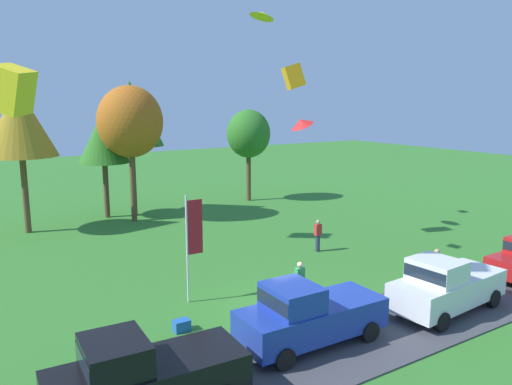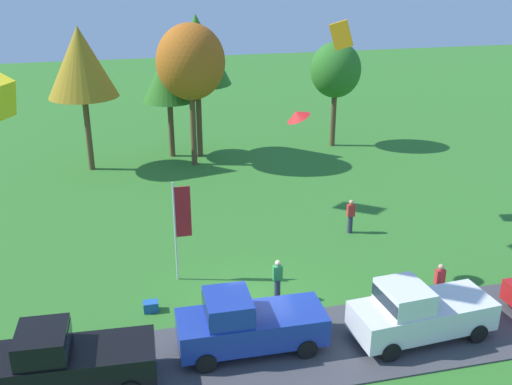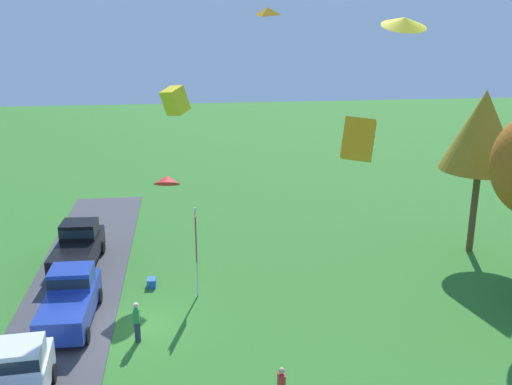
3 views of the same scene
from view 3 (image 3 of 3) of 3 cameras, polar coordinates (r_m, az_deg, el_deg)
name	(u,v)px [view 3 (image 3 of 3)]	position (r m, az deg, el deg)	size (l,w,h in m)	color
ground_plane	(130,329)	(26.03, -11.93, -12.60)	(120.00, 120.00, 0.00)	#337528
pavement_strip	(59,332)	(26.46, -18.27, -12.55)	(36.00, 4.40, 0.06)	#424247
car_pickup_mid_row	(78,246)	(31.96, -16.60, -4.92)	(5.09, 2.25, 2.14)	black
car_pickup_near_entrance	(70,298)	(26.65, -17.28, -9.59)	(5.03, 2.11, 2.14)	#1E389E
car_pickup_far_end	(15,385)	(21.81, -22.00, -16.61)	(5.13, 2.35, 2.14)	white
person_watching_sky	(137,322)	(24.69, -11.28, -11.97)	(0.36, 0.24, 1.71)	#2D334C
tree_center_back	(483,131)	(33.12, 20.78, 5.49)	(4.15, 4.15, 8.77)	brown
flag_banner	(196,243)	(26.85, -5.72, -4.81)	(0.71, 0.08, 4.32)	silver
cooler_box	(152,283)	(29.31, -9.92, -8.45)	(0.56, 0.40, 0.40)	blue
kite_box_mid_center	(359,140)	(17.68, 9.74, 4.98)	(0.85, 0.85, 1.19)	orange
kite_delta_near_flag	(404,22)	(18.74, 13.94, 15.51)	(1.34, 1.34, 0.27)	yellow
kite_delta_low_drifter	(167,180)	(21.22, -8.48, 1.19)	(0.94, 0.94, 0.30)	red
kite_diamond_high_left	(268,11)	(22.41, 1.12, 16.90)	(0.75, 0.72, 0.27)	orange
kite_box_high_right	(175,101)	(31.25, -7.71, 8.67)	(0.92, 0.92, 1.29)	yellow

